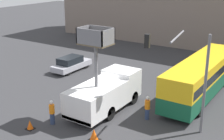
{
  "coord_description": "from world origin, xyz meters",
  "views": [
    {
      "loc": [
        13.22,
        -18.14,
        10.31
      ],
      "look_at": [
        0.87,
        0.53,
        2.98
      ],
      "focal_mm": 50.0,
      "sensor_mm": 36.0,
      "label": 1
    }
  ],
  "objects_px": {
    "traffic_light_pole": "(185,65)",
    "traffic_cone_near_truck": "(30,125)",
    "city_bus": "(202,75)",
    "road_worker_near_truck": "(52,112)",
    "traffic_cone_mid_road": "(94,135)",
    "utility_truck": "(105,91)",
    "parked_car_curbside": "(71,64)",
    "road_worker_directing": "(147,108)"
  },
  "relations": [
    {
      "from": "traffic_light_pole",
      "to": "traffic_cone_mid_road",
      "type": "relative_size",
      "value": 8.28
    },
    {
      "from": "traffic_cone_near_truck",
      "to": "traffic_cone_mid_road",
      "type": "xyz_separation_m",
      "value": [
        4.46,
        1.2,
        0.09
      ]
    },
    {
      "from": "traffic_cone_near_truck",
      "to": "city_bus",
      "type": "bearing_deg",
      "value": 57.26
    },
    {
      "from": "traffic_light_pole",
      "to": "traffic_cone_near_truck",
      "type": "height_order",
      "value": "traffic_light_pole"
    },
    {
      "from": "utility_truck",
      "to": "road_worker_directing",
      "type": "height_order",
      "value": "utility_truck"
    },
    {
      "from": "city_bus",
      "to": "road_worker_directing",
      "type": "relative_size",
      "value": 6.86
    },
    {
      "from": "road_worker_near_truck",
      "to": "traffic_cone_near_truck",
      "type": "relative_size",
      "value": 2.85
    },
    {
      "from": "road_worker_near_truck",
      "to": "traffic_cone_near_truck",
      "type": "distance_m",
      "value": 1.67
    },
    {
      "from": "utility_truck",
      "to": "city_bus",
      "type": "bearing_deg",
      "value": 52.84
    },
    {
      "from": "traffic_cone_near_truck",
      "to": "parked_car_curbside",
      "type": "relative_size",
      "value": 0.13
    },
    {
      "from": "traffic_light_pole",
      "to": "traffic_cone_mid_road",
      "type": "bearing_deg",
      "value": -131.36
    },
    {
      "from": "traffic_cone_near_truck",
      "to": "traffic_cone_mid_road",
      "type": "distance_m",
      "value": 4.62
    },
    {
      "from": "utility_truck",
      "to": "road_worker_directing",
      "type": "bearing_deg",
      "value": 7.42
    },
    {
      "from": "utility_truck",
      "to": "road_worker_near_truck",
      "type": "distance_m",
      "value": 4.3
    },
    {
      "from": "traffic_cone_mid_road",
      "to": "parked_car_curbside",
      "type": "xyz_separation_m",
      "value": [
        -10.42,
        10.0,
        0.39
      ]
    },
    {
      "from": "city_bus",
      "to": "traffic_cone_near_truck",
      "type": "xyz_separation_m",
      "value": [
        -7.69,
        -11.96,
        -1.6
      ]
    },
    {
      "from": "city_bus",
      "to": "parked_car_curbside",
      "type": "distance_m",
      "value": 13.72
    },
    {
      "from": "traffic_light_pole",
      "to": "road_worker_near_truck",
      "type": "relative_size",
      "value": 3.71
    },
    {
      "from": "traffic_light_pole",
      "to": "road_worker_directing",
      "type": "bearing_deg",
      "value": -179.54
    },
    {
      "from": "city_bus",
      "to": "traffic_cone_mid_road",
      "type": "xyz_separation_m",
      "value": [
        -3.23,
        -10.77,
        -1.51
      ]
    },
    {
      "from": "road_worker_directing",
      "to": "traffic_cone_near_truck",
      "type": "xyz_separation_m",
      "value": [
        -5.89,
        -5.64,
        -0.59
      ]
    },
    {
      "from": "utility_truck",
      "to": "city_bus",
      "type": "relative_size",
      "value": 0.56
    },
    {
      "from": "road_worker_near_truck",
      "to": "traffic_cone_near_truck",
      "type": "xyz_separation_m",
      "value": [
        -0.75,
        -1.37,
        -0.59
      ]
    },
    {
      "from": "road_worker_near_truck",
      "to": "road_worker_directing",
      "type": "relative_size",
      "value": 1.0
    },
    {
      "from": "city_bus",
      "to": "traffic_cone_near_truck",
      "type": "bearing_deg",
      "value": 144.74
    },
    {
      "from": "traffic_cone_near_truck",
      "to": "parked_car_curbside",
      "type": "distance_m",
      "value": 12.69
    },
    {
      "from": "parked_car_curbside",
      "to": "road_worker_near_truck",
      "type": "bearing_deg",
      "value": -55.67
    },
    {
      "from": "traffic_cone_mid_road",
      "to": "utility_truck",
      "type": "bearing_deg",
      "value": 115.14
    },
    {
      "from": "traffic_cone_mid_road",
      "to": "parked_car_curbside",
      "type": "relative_size",
      "value": 0.17
    },
    {
      "from": "road_worker_near_truck",
      "to": "city_bus",
      "type": "bearing_deg",
      "value": 83.04
    },
    {
      "from": "utility_truck",
      "to": "traffic_cone_near_truck",
      "type": "bearing_deg",
      "value": -116.3
    },
    {
      "from": "road_worker_directing",
      "to": "road_worker_near_truck",
      "type": "bearing_deg",
      "value": 122.48
    },
    {
      "from": "road_worker_near_truck",
      "to": "parked_car_curbside",
      "type": "xyz_separation_m",
      "value": [
        -6.71,
        9.83,
        -0.12
      ]
    },
    {
      "from": "utility_truck",
      "to": "traffic_cone_mid_road",
      "type": "relative_size",
      "value": 8.55
    },
    {
      "from": "traffic_cone_near_truck",
      "to": "traffic_cone_mid_road",
      "type": "height_order",
      "value": "traffic_cone_mid_road"
    },
    {
      "from": "traffic_light_pole",
      "to": "parked_car_curbside",
      "type": "xyz_separation_m",
      "value": [
        -14.35,
        5.53,
        -3.69
      ]
    },
    {
      "from": "traffic_light_pole",
      "to": "city_bus",
      "type": "bearing_deg",
      "value": 96.31
    },
    {
      "from": "utility_truck",
      "to": "parked_car_curbside",
      "type": "distance_m",
      "value": 10.45
    },
    {
      "from": "city_bus",
      "to": "traffic_cone_mid_road",
      "type": "bearing_deg",
      "value": 160.77
    },
    {
      "from": "road_worker_near_truck",
      "to": "traffic_cone_mid_road",
      "type": "bearing_deg",
      "value": 23.61
    },
    {
      "from": "road_worker_directing",
      "to": "city_bus",
      "type": "bearing_deg",
      "value": -23.21
    },
    {
      "from": "city_bus",
      "to": "road_worker_near_truck",
      "type": "relative_size",
      "value": 6.89
    }
  ]
}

